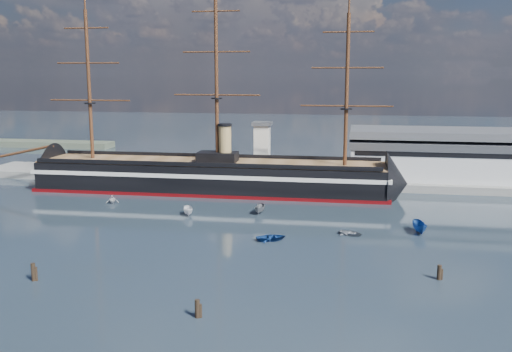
# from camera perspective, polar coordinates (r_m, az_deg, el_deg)

# --- Properties ---
(ground) EXTENTS (600.00, 600.00, 0.00)m
(ground) POSITION_cam_1_polar(r_m,az_deg,el_deg) (126.09, -3.29, -3.51)
(ground) COLOR #1F2B32
(ground) RESTS_ON ground
(quay) EXTENTS (180.00, 18.00, 2.00)m
(quay) POSITION_cam_1_polar(r_m,az_deg,el_deg) (159.00, 3.28, -0.62)
(quay) COLOR slate
(quay) RESTS_ON ground
(warehouse) EXTENTS (63.00, 21.00, 11.60)m
(warehouse) POSITION_cam_1_polar(r_m,az_deg,el_deg) (163.08, 20.48, 1.86)
(warehouse) COLOR #B7BABC
(warehouse) RESTS_ON ground
(quay_tower) EXTENTS (5.00, 5.00, 15.00)m
(quay_tower) POSITION_cam_1_polar(r_m,az_deg,el_deg) (155.52, 0.61, 2.79)
(quay_tower) COLOR silver
(quay_tower) RESTS_ON ground
(warship) EXTENTS (113.00, 17.61, 53.94)m
(warship) POSITION_cam_1_polar(r_m,az_deg,el_deg) (146.68, -5.27, 0.03)
(warship) COLOR black
(warship) RESTS_ON ground
(motorboat_a) EXTENTS (6.15, 3.95, 2.31)m
(motorboat_a) POSITION_cam_1_polar(r_m,az_deg,el_deg) (122.85, -6.78, -3.94)
(motorboat_a) COLOR white
(motorboat_a) RESTS_ON ground
(motorboat_b) EXTENTS (2.60, 3.66, 1.59)m
(motorboat_b) POSITION_cam_1_polar(r_m,az_deg,el_deg) (104.28, 1.52, -6.45)
(motorboat_b) COLOR navy
(motorboat_b) RESTS_ON ground
(motorboat_c) EXTENTS (5.83, 2.32, 2.30)m
(motorboat_c) POSITION_cam_1_polar(r_m,az_deg,el_deg) (123.72, 0.39, -3.76)
(motorboat_c) COLOR slate
(motorboat_c) RESTS_ON ground
(motorboat_d) EXTENTS (5.96, 4.62, 2.01)m
(motorboat_d) POSITION_cam_1_polar(r_m,az_deg,el_deg) (137.71, -14.17, -2.63)
(motorboat_d) COLOR silver
(motorboat_d) RESTS_ON ground
(motorboat_e) EXTENTS (1.96, 2.99, 1.30)m
(motorboat_e) POSITION_cam_1_polar(r_m,az_deg,el_deg) (108.76, 9.42, -5.88)
(motorboat_e) COLOR slate
(motorboat_e) RESTS_ON ground
(motorboat_f) EXTENTS (7.22, 3.37, 2.78)m
(motorboat_f) POSITION_cam_1_polar(r_m,az_deg,el_deg) (113.05, 16.02, -5.52)
(motorboat_f) COLOR navy
(motorboat_f) RESTS_ON ground
(piling_near_left) EXTENTS (0.64, 0.64, 3.41)m
(piling_near_left) POSITION_cam_1_polar(r_m,az_deg,el_deg) (90.83, -21.32, -9.74)
(piling_near_left) COLOR black
(piling_near_left) RESTS_ON ground
(piling_near_mid) EXTENTS (0.64, 0.64, 3.06)m
(piling_near_mid) POSITION_cam_1_polar(r_m,az_deg,el_deg) (73.39, -5.87, -13.90)
(piling_near_mid) COLOR black
(piling_near_mid) RESTS_ON ground
(piling_far_right) EXTENTS (0.64, 0.64, 2.95)m
(piling_far_right) POSITION_cam_1_polar(r_m,az_deg,el_deg) (89.39, 17.81, -9.84)
(piling_far_right) COLOR black
(piling_far_right) RESTS_ON ground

